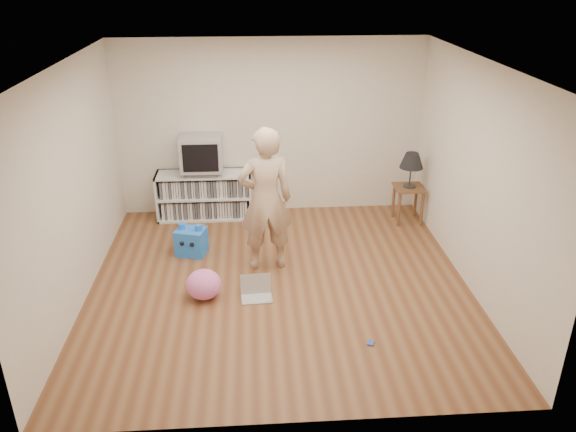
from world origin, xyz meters
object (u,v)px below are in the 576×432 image
(crt_tv, at_px, (202,153))
(person, at_px, (266,200))
(media_unit, at_px, (205,195))
(laptop, at_px, (256,291))
(plush_blue, at_px, (191,241))
(table_lamp, at_px, (412,161))
(plush_pink, at_px, (204,284))
(side_table, at_px, (408,195))
(dvd_deck, at_px, (203,171))

(crt_tv, bearing_deg, person, -61.01)
(media_unit, distance_m, crt_tv, 0.67)
(media_unit, distance_m, laptop, 2.43)
(media_unit, height_order, plush_blue, media_unit)
(crt_tv, relative_size, table_lamp, 1.17)
(media_unit, bearing_deg, laptop, -72.40)
(person, distance_m, plush_pink, 1.25)
(side_table, relative_size, laptop, 1.48)
(crt_tv, distance_m, plush_blue, 1.45)
(table_lamp, xyz_separation_m, plush_pink, (-2.87, -1.90, -0.77))
(table_lamp, distance_m, person, 2.45)
(plush_blue, relative_size, plush_pink, 1.09)
(dvd_deck, height_order, laptop, dvd_deck)
(media_unit, xyz_separation_m, laptop, (0.73, -2.30, -0.28))
(media_unit, distance_m, side_table, 3.03)
(dvd_deck, height_order, side_table, dvd_deck)
(media_unit, relative_size, dvd_deck, 3.11)
(table_lamp, bearing_deg, person, -150.37)
(crt_tv, bearing_deg, side_table, -6.96)
(media_unit, relative_size, table_lamp, 2.72)
(laptop, bearing_deg, plush_pink, 174.44)
(dvd_deck, bearing_deg, media_unit, 90.00)
(crt_tv, xyz_separation_m, laptop, (0.73, -2.28, -0.95))
(dvd_deck, bearing_deg, person, -61.06)
(plush_pink, bearing_deg, person, 42.66)
(media_unit, xyz_separation_m, dvd_deck, (0.00, -0.02, 0.39))
(dvd_deck, xyz_separation_m, table_lamp, (3.00, -0.37, 0.21))
(person, bearing_deg, media_unit, -68.71)
(side_table, distance_m, table_lamp, 0.53)
(plush_pink, bearing_deg, dvd_deck, 93.27)
(media_unit, relative_size, laptop, 3.76)
(side_table, bearing_deg, crt_tv, 173.04)
(dvd_deck, bearing_deg, laptop, -72.29)
(table_lamp, height_order, laptop, table_lamp)
(crt_tv, xyz_separation_m, plush_blue, (-0.11, -1.18, -0.84))
(media_unit, distance_m, plush_pink, 2.29)
(media_unit, height_order, person, person)
(crt_tv, xyz_separation_m, table_lamp, (3.00, -0.37, -0.08))
(crt_tv, height_order, laptop, crt_tv)
(crt_tv, bearing_deg, plush_pink, -86.72)
(dvd_deck, height_order, plush_blue, dvd_deck)
(table_lamp, bearing_deg, dvd_deck, 172.97)
(table_lamp, relative_size, person, 0.28)
(laptop, bearing_deg, table_lamp, 36.19)
(media_unit, xyz_separation_m, person, (0.87, -1.60, 0.56))
(side_table, xyz_separation_m, table_lamp, (0.00, 0.00, 0.53))
(side_table, bearing_deg, table_lamp, 0.00)
(media_unit, distance_m, person, 1.90)
(crt_tv, height_order, person, person)
(crt_tv, bearing_deg, media_unit, 90.00)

